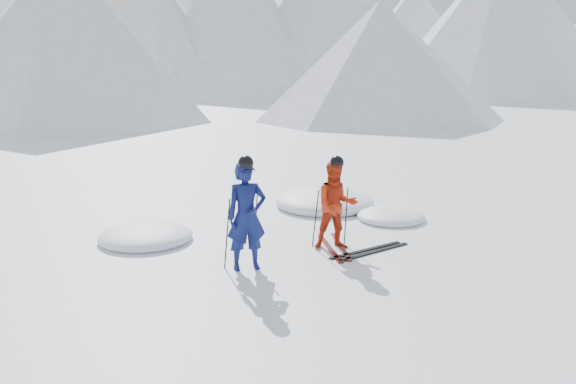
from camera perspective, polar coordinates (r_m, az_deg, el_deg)
name	(u,v)px	position (r m, az deg, el deg)	size (l,w,h in m)	color
ground	(394,243)	(12.02, 9.92, -4.74)	(160.00, 160.00, 0.00)	white
mountain_range	(193,10)	(46.54, -8.89, 16.47)	(106.15, 62.94, 15.53)	#B2BCD1
skier_blue	(247,216)	(10.23, -3.90, -2.28)	(0.67, 0.44, 1.85)	#0C144B
skier_red	(336,205)	(11.36, 4.52, -1.27)	(0.81, 0.63, 1.66)	#B8290E
pole_blue_left	(227,234)	(10.36, -5.72, -3.89)	(0.02, 0.02, 1.23)	black
pole_blue_right	(255,228)	(10.63, -3.06, -3.43)	(0.02, 0.02, 1.23)	black
pole_red_left	(316,218)	(11.51, 2.59, -2.48)	(0.02, 0.02, 1.11)	black
pole_red_right	(346,216)	(11.70, 5.45, -2.27)	(0.02, 0.02, 1.11)	black
ski_worn_left	(330,248)	(11.53, 3.92, -5.26)	(0.09, 1.70, 0.03)	black
ski_worn_right	(341,246)	(11.64, 4.98, -5.10)	(0.09, 1.70, 0.03)	black
ski_loose_a	(366,250)	(11.48, 7.28, -5.42)	(0.09, 1.70, 0.03)	black
ski_loose_b	(374,252)	(11.41, 8.10, -5.56)	(0.09, 1.70, 0.03)	black
snow_lumps	(292,216)	(13.77, 0.36, -2.29)	(6.95, 3.61, 0.52)	white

